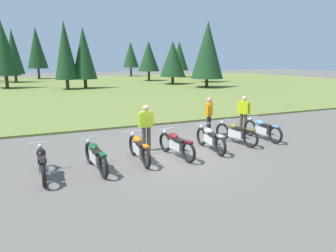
# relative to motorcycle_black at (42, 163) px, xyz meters

# --- Properties ---
(ground_plane) EXTENTS (140.00, 140.00, 0.00)m
(ground_plane) POSITION_rel_motorcycle_black_xyz_m (4.23, 0.43, -0.44)
(ground_plane) COLOR #605B54
(grass_moorland) EXTENTS (80.00, 44.00, 0.10)m
(grass_moorland) POSITION_rel_motorcycle_black_xyz_m (4.23, 27.11, -0.39)
(grass_moorland) COLOR olive
(grass_moorland) RESTS_ON ground
(forest_treeline) EXTENTS (38.98, 28.10, 8.70)m
(forest_treeline) POSITION_rel_motorcycle_black_xyz_m (4.24, 34.52, 3.81)
(forest_treeline) COLOR #47331E
(forest_treeline) RESTS_ON ground
(motorcycle_black) EXTENTS (0.62, 2.10, 0.88)m
(motorcycle_black) POSITION_rel_motorcycle_black_xyz_m (0.00, 0.00, 0.00)
(motorcycle_black) COLOR black
(motorcycle_black) RESTS_ON ground
(motorcycle_british_green) EXTENTS (0.62, 2.10, 0.88)m
(motorcycle_british_green) POSITION_rel_motorcycle_black_xyz_m (1.47, 0.00, 0.00)
(motorcycle_british_green) COLOR black
(motorcycle_british_green) RESTS_ON ground
(motorcycle_orange) EXTENTS (0.62, 2.10, 0.88)m
(motorcycle_orange) POSITION_rel_motorcycle_black_xyz_m (2.90, 0.28, 0.00)
(motorcycle_orange) COLOR black
(motorcycle_orange) RESTS_ON ground
(motorcycle_maroon) EXTENTS (0.68, 2.09, 0.88)m
(motorcycle_maroon) POSITION_rel_motorcycle_black_xyz_m (4.19, 0.23, 0.00)
(motorcycle_maroon) COLOR black
(motorcycle_maroon) RESTS_ON ground
(motorcycle_silver) EXTENTS (0.62, 2.10, 0.88)m
(motorcycle_silver) POSITION_rel_motorcycle_black_xyz_m (5.65, 0.44, 0.00)
(motorcycle_silver) COLOR black
(motorcycle_silver) RESTS_ON ground
(motorcycle_olive) EXTENTS (0.77, 2.06, 0.88)m
(motorcycle_olive) POSITION_rel_motorcycle_black_xyz_m (7.01, 0.81, 0.00)
(motorcycle_olive) COLOR black
(motorcycle_olive) RESTS_ON ground
(motorcycle_sky_blue) EXTENTS (0.62, 2.10, 0.88)m
(motorcycle_sky_blue) POSITION_rel_motorcycle_black_xyz_m (8.38, 0.90, 0.00)
(motorcycle_sky_blue) COLOR black
(motorcycle_sky_blue) RESTS_ON ground
(rider_in_hivis_vest) EXTENTS (0.41, 0.42, 1.67)m
(rider_in_hivis_vest) POSITION_rel_motorcycle_black_xyz_m (6.65, 2.24, 0.51)
(rider_in_hivis_vest) COLOR black
(rider_in_hivis_vest) RESTS_ON ground
(rider_checking_bike) EXTENTS (0.41, 0.42, 1.67)m
(rider_checking_bike) POSITION_rel_motorcycle_black_xyz_m (8.32, 2.09, 0.51)
(rider_checking_bike) COLOR #4C4233
(rider_checking_bike) RESTS_ON ground
(rider_near_row_end) EXTENTS (0.55, 0.26, 1.67)m
(rider_near_row_end) POSITION_rel_motorcycle_black_xyz_m (3.49, 1.28, 0.51)
(rider_near_row_end) COLOR #4C4233
(rider_near_row_end) RESTS_ON ground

